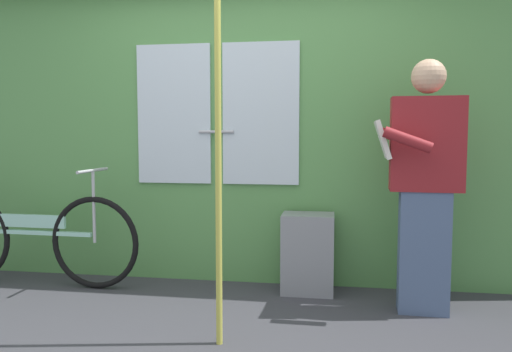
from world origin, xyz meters
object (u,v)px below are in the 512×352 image
Objects in this scene: bicycle_near_door at (30,237)px; passenger_reading_newspaper at (424,181)px; trash_bin_by_wall at (308,253)px; handrail_pole at (218,139)px.

passenger_reading_newspaper is at bearing -1.33° from bicycle_near_door.
passenger_reading_newspaper is 2.80× the size of trash_bin_by_wall.
bicycle_near_door is 2.99m from passenger_reading_newspaper.
trash_bin_by_wall is at bearing -18.87° from passenger_reading_newspaper.
bicycle_near_door is at bearing 153.39° from handrail_pole.
trash_bin_by_wall is 1.40m from handrail_pole.
bicycle_near_door is 3.04× the size of trash_bin_by_wall.
passenger_reading_newspaper is at bearing -21.33° from trash_bin_by_wall.
trash_bin_by_wall is at bearing 5.51° from bicycle_near_door.
passenger_reading_newspaper is (2.95, -0.16, 0.50)m from bicycle_near_door.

